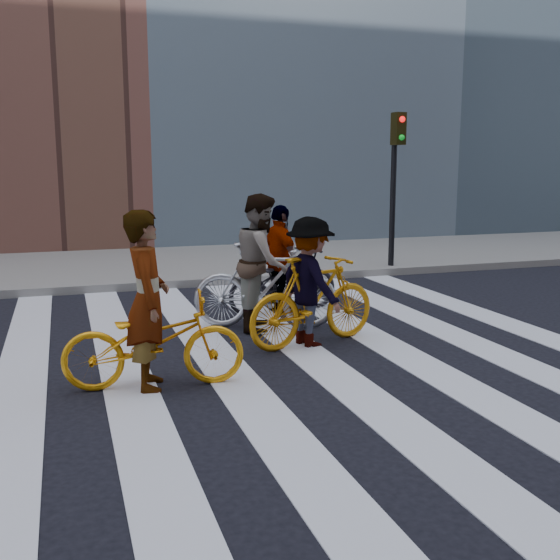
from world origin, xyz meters
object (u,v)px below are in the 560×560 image
rider_rear (280,259)px  bike_yellow_left (154,341)px  rider_left (147,300)px  bike_silver_mid (265,286)px  bike_yellow_right (313,301)px  rider_right (310,282)px  rider_mid (262,262)px  traffic_signal (396,164)px  bike_dark_rear (283,281)px

rider_rear → bike_yellow_left: bearing=130.7°
bike_yellow_left → rider_left: bearing=97.0°
bike_silver_mid → bike_yellow_right: bearing=-142.2°
bike_silver_mid → bike_yellow_right: (0.33, -1.03, -0.03)m
rider_left → bike_yellow_right: bearing=-59.0°
bike_yellow_left → rider_right: size_ratio=1.13×
bike_silver_mid → bike_yellow_right: bike_silver_mid is taller
rider_left → rider_mid: rider_mid is taller
bike_yellow_right → rider_mid: bearing=4.4°
traffic_signal → bike_silver_mid: bearing=-137.3°
bike_silver_mid → bike_dark_rear: bike_silver_mid is taller
traffic_signal → rider_left: 8.25m
bike_yellow_left → rider_rear: rider_rear is taller
bike_dark_rear → rider_right: (-0.28, -1.89, 0.33)m
traffic_signal → bike_yellow_left: size_ratio=1.78×
bike_silver_mid → rider_left: 2.78m
bike_yellow_left → rider_right: bearing=-58.0°
bike_yellow_left → rider_rear: bearing=-32.2°
bike_dark_rear → rider_rear: 0.35m
traffic_signal → bike_yellow_left: traffic_signal is taller
traffic_signal → bike_dark_rear: 4.75m
traffic_signal → rider_left: (-5.84, -5.67, -1.35)m
bike_silver_mid → rider_left: size_ratio=1.09×
bike_yellow_right → bike_dark_rear: bike_yellow_right is taller
rider_mid → rider_rear: bearing=-13.0°
bike_dark_rear → rider_mid: bearing=134.4°
bike_dark_rear → rider_left: 3.79m
traffic_signal → bike_yellow_right: (-3.63, -4.68, -1.70)m
bike_yellow_right → bike_dark_rear: (0.23, 1.89, -0.09)m
bike_yellow_right → rider_rear: bearing=-21.2°
rider_mid → rider_rear: (0.56, 0.85, -0.11)m
rider_left → rider_rear: size_ratio=1.10×
traffic_signal → bike_dark_rear: size_ratio=1.77×
bike_silver_mid → rider_mid: 0.34m
bike_yellow_left → bike_yellow_right: bearing=-58.5°
bike_dark_rear → rider_mid: size_ratio=0.99×
bike_yellow_left → rider_rear: 3.72m
bike_silver_mid → rider_mid: bearing=110.1°
bike_dark_rear → rider_right: bearing=161.4°
bike_yellow_right → rider_right: size_ratio=1.17×
traffic_signal → bike_dark_rear: (-3.40, -2.79, -1.79)m
bike_yellow_left → rider_mid: (1.78, 2.02, 0.46)m
rider_mid → rider_rear: rider_mid is taller
bike_silver_mid → rider_mid: rider_mid is taller
rider_left → rider_right: rider_left is taller
bike_yellow_left → rider_rear: size_ratio=1.11×
rider_right → rider_rear: bearing=-22.7°
bike_yellow_left → bike_dark_rear: bearing=-32.8°
bike_silver_mid → rider_mid: (-0.05, 0.00, 0.34)m
traffic_signal → rider_rear: traffic_signal is taller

